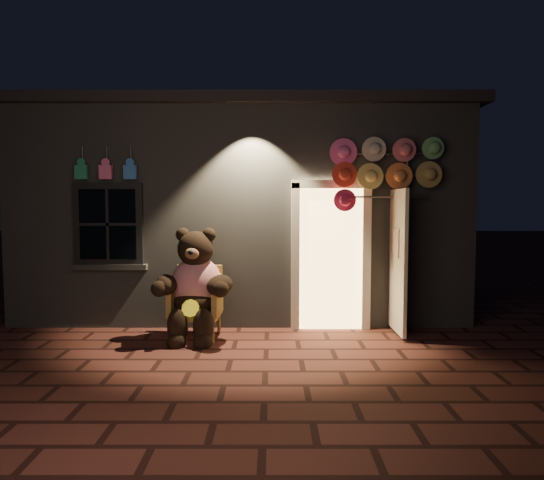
{
  "coord_description": "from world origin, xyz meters",
  "views": [
    {
      "loc": [
        0.49,
        -5.62,
        1.81
      ],
      "look_at": [
        0.49,
        1.0,
        1.35
      ],
      "focal_mm": 32.0,
      "sensor_mm": 36.0,
      "label": 1
    }
  ],
  "objects": [
    {
      "name": "wicker_armchair",
      "position": [
        -0.55,
        1.01,
        0.49
      ],
      "size": [
        0.71,
        0.64,
        0.98
      ],
      "rotation": [
        0.0,
        0.0,
        -0.06
      ],
      "color": "#A87C41",
      "rests_on": "ground"
    },
    {
      "name": "ground",
      "position": [
        0.0,
        0.0,
        0.0
      ],
      "size": [
        60.0,
        60.0,
        0.0
      ],
      "primitive_type": "plane",
      "color": "#5E2B23",
      "rests_on": "ground"
    },
    {
      "name": "shop_building",
      "position": [
        0.0,
        3.99,
        1.74
      ],
      "size": [
        7.3,
        5.95,
        3.51
      ],
      "color": "slate",
      "rests_on": "ground"
    },
    {
      "name": "teddy_bear",
      "position": [
        -0.56,
        0.88,
        0.72
      ],
      "size": [
        1.15,
        0.91,
        1.58
      ],
      "rotation": [
        0.0,
        0.0,
        -0.06
      ],
      "color": "red",
      "rests_on": "ground"
    },
    {
      "name": "hat_rack",
      "position": [
        2.06,
        1.28,
        2.33
      ],
      "size": [
        1.58,
        0.22,
        2.79
      ],
      "color": "#59595E",
      "rests_on": "ground"
    }
  ]
}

